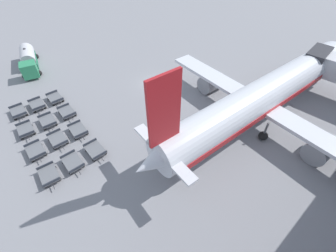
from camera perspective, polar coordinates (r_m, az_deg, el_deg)
The scene contains 15 objects.
ground_plane at distance 37.09m, azimuth -3.65°, elevation 10.72°, with size 500.00×500.00×0.00m, color gray.
airplane at distance 30.78m, azimuth 23.08°, elevation 7.05°, with size 29.82×38.18×12.40m.
fuel_tanker_primary at distance 47.73m, azimuth -31.89°, elevation 14.05°, with size 9.67×4.62×3.06m.
baggage_dolly_row_near_col_a at distance 36.84m, azimuth -33.74°, elevation 3.04°, with size 3.31×1.88×0.92m.
baggage_dolly_row_near_col_b at distance 33.27m, azimuth -32.44°, elevation -0.85°, with size 3.34×1.95×0.92m.
baggage_dolly_row_near_col_c at distance 29.93m, azimuth -30.58°, elevation -5.47°, with size 3.30×1.85×0.92m.
baggage_dolly_row_near_col_d at distance 26.90m, azimuth -27.99°, elevation -10.95°, with size 3.34×1.96×0.92m.
baggage_dolly_row_mid_a_col_a at distance 36.79m, azimuth -30.29°, elevation 4.67°, with size 3.30×1.87×0.92m.
baggage_dolly_row_mid_a_col_b at distance 33.18m, azimuth -28.25°, elevation 1.08°, with size 3.32×1.91×0.92m.
baggage_dolly_row_mid_a_col_c at distance 30.04m, azimuth -26.19°, elevation -3.08°, with size 3.29×1.85×0.92m.
baggage_dolly_row_mid_a_col_d at distance 26.90m, azimuth -23.01°, elevation -8.51°, with size 3.28×1.82×0.92m.
baggage_dolly_row_mid_b_col_a at distance 36.95m, azimuth -26.75°, elevation 6.36°, with size 3.29×1.84×0.92m.
baggage_dolly_row_mid_b_col_b at distance 33.56m, azimuth -24.28°, elevation 3.25°, with size 3.29×1.85×0.92m.
baggage_dolly_row_mid_b_col_c at distance 30.22m, azimuth -21.86°, elevation -0.99°, with size 3.32×1.90×0.92m.
baggage_dolly_row_mid_b_col_d at distance 27.19m, azimuth -17.97°, elevation -5.85°, with size 3.28×1.82×0.92m.
Camera 1 is at (24.91, -18.43, 20.40)m, focal length 24.00 mm.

